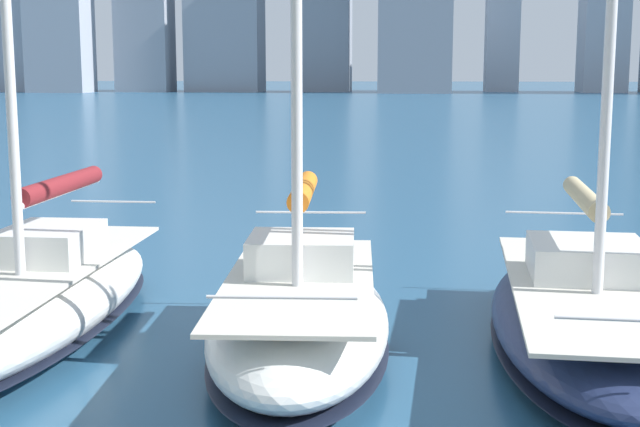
{
  "coord_description": "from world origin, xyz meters",
  "views": [
    {
      "loc": [
        -1.37,
        6.61,
        4.37
      ],
      "look_at": [
        0.04,
        -6.58,
        2.2
      ],
      "focal_mm": 50.0,
      "sensor_mm": 36.0,
      "label": 1
    }
  ],
  "objects": [
    {
      "name": "sailboat_tan",
      "position": [
        -4.09,
        -7.08,
        0.64
      ],
      "size": [
        3.33,
        8.41,
        10.21
      ],
      "color": "navy",
      "rests_on": "ground"
    },
    {
      "name": "sailboat_orange",
      "position": [
        0.29,
        -6.13,
        0.76
      ],
      "size": [
        3.06,
        6.82,
        11.67
      ],
      "color": "white",
      "rests_on": "ground"
    },
    {
      "name": "sailboat_maroon",
      "position": [
        4.68,
        -6.94,
        0.69
      ],
      "size": [
        2.37,
        8.43,
        9.81
      ],
      "color": "white",
      "rests_on": "ground"
    }
  ]
}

